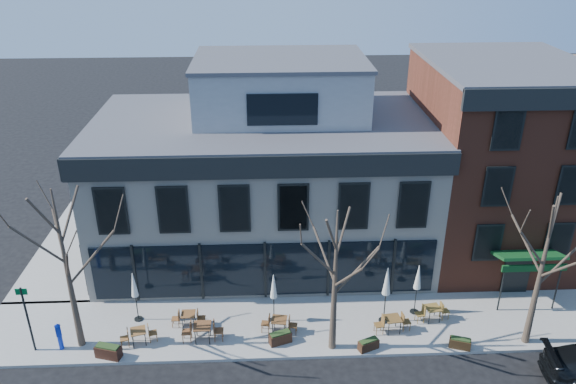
{
  "coord_description": "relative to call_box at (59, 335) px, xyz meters",
  "views": [
    {
      "loc": [
        0.09,
        -23.9,
        17.61
      ],
      "look_at": [
        1.24,
        2.0,
        5.24
      ],
      "focal_mm": 35.0,
      "sensor_mm": 36.0,
      "label": 1
    }
  ],
  "objects": [
    {
      "name": "cafe_set_3",
      "position": [
        9.94,
        0.7,
        -0.27
      ],
      "size": [
        1.8,
        0.81,
        0.92
      ],
      "color": "brown",
      "rests_on": "sidewalk_front"
    },
    {
      "name": "sidewalk_side",
      "position": [
        -1.92,
        9.45,
        -0.82
      ],
      "size": [
        4.5,
        12.0,
        0.15
      ],
      "primitive_type": "cube",
      "color": "gray",
      "rests_on": "ground"
    },
    {
      "name": "cafe_set_2",
      "position": [
        6.4,
        0.28,
        -0.21
      ],
      "size": [
        1.96,
        0.8,
        1.03
      ],
      "color": "brown",
      "rests_on": "sidewalk_front"
    },
    {
      "name": "tree_corner",
      "position": [
        0.84,
        0.25,
        3.36
      ],
      "size": [
        3.93,
        3.98,
        7.92
      ],
      "color": "#382B21",
      "rests_on": "sidewalk_front"
    },
    {
      "name": "umbrella_2",
      "position": [
        9.71,
        1.57,
        1.12
      ],
      "size": [
        0.42,
        0.42,
        2.64
      ],
      "color": "black",
      "rests_on": "sidewalk_front"
    },
    {
      "name": "cafe_set_5",
      "position": [
        17.41,
        1.27,
        -0.27
      ],
      "size": [
        1.78,
        0.8,
        0.92
      ],
      "color": "brown",
      "rests_on": "sidewalk_front"
    },
    {
      "name": "cafe_set_1",
      "position": [
        5.61,
        1.37,
        -0.3
      ],
      "size": [
        1.64,
        0.66,
        0.87
      ],
      "color": "brown",
      "rests_on": "sidewalk_front"
    },
    {
      "name": "planter_2",
      "position": [
        13.96,
        -0.66,
        -0.48
      ],
      "size": [
        1.02,
        0.72,
        0.53
      ],
      "color": "#311C10",
      "rests_on": "sidewalk_front"
    },
    {
      "name": "sign_pole",
      "position": [
        -1.17,
        -0.05,
        1.18
      ],
      "size": [
        0.5,
        0.1,
        3.4
      ],
      "color": "black",
      "rests_on": "sidewalk_front"
    },
    {
      "name": "sidewalk_front",
      "position": [
        12.58,
        1.3,
        -0.82
      ],
      "size": [
        33.5,
        4.7,
        0.15
      ],
      "primitive_type": "cube",
      "color": "gray",
      "rests_on": "ground"
    },
    {
      "name": "planter_0",
      "position": [
        2.29,
        -0.66,
        -0.42
      ],
      "size": [
        1.23,
        0.77,
        0.64
      ],
      "color": "black",
      "rests_on": "sidewalk_front"
    },
    {
      "name": "ground",
      "position": [
        9.33,
        3.45,
        -0.89
      ],
      "size": [
        120.0,
        120.0,
        0.0
      ],
      "primitive_type": "plane",
      "color": "black",
      "rests_on": "ground"
    },
    {
      "name": "planter_3",
      "position": [
        18.14,
        -0.75,
        -0.48
      ],
      "size": [
        1.01,
        0.65,
        0.53
      ],
      "color": "#302010",
      "rests_on": "sidewalk_front"
    },
    {
      "name": "tree_right",
      "position": [
        21.34,
        -0.45,
        3.13
      ],
      "size": [
        3.72,
        3.77,
        7.48
      ],
      "color": "#382B21",
      "rests_on": "sidewalk_front"
    },
    {
      "name": "cafe_set_0",
      "position": [
        3.48,
        0.2,
        -0.28
      ],
      "size": [
        1.75,
        0.87,
        0.9
      ],
      "color": "brown",
      "rests_on": "sidewalk_front"
    },
    {
      "name": "corner_building",
      "position": [
        9.4,
        8.52,
        3.83
      ],
      "size": [
        18.39,
        10.39,
        11.1
      ],
      "color": "beige",
      "rests_on": "ground"
    },
    {
      "name": "umbrella_4",
      "position": [
        16.71,
        1.91,
        1.19
      ],
      "size": [
        0.44,
        0.44,
        2.74
      ],
      "color": "black",
      "rests_on": "sidewalk_front"
    },
    {
      "name": "umbrella_0",
      "position": [
        3.09,
        1.94,
        1.14
      ],
      "size": [
        0.43,
        0.43,
        2.67
      ],
      "color": "black",
      "rests_on": "sidewalk_front"
    },
    {
      "name": "planter_1",
      "position": [
        9.97,
        -0.05,
        -0.46
      ],
      "size": [
        1.11,
        0.75,
        0.58
      ],
      "color": "black",
      "rests_on": "sidewalk_front"
    },
    {
      "name": "call_box",
      "position": [
        0.0,
        0.0,
        0.0
      ],
      "size": [
        0.29,
        0.28,
        1.4
      ],
      "color": "#0D28AC",
      "rests_on": "sidewalk_front"
    },
    {
      "name": "umbrella_3",
      "position": [
        15.05,
        1.3,
        1.41
      ],
      "size": [
        0.49,
        0.49,
        3.05
      ],
      "color": "black",
      "rests_on": "sidewalk_front"
    },
    {
      "name": "tree_mid",
      "position": [
        12.34,
        -0.45,
        2.9
      ],
      "size": [
        3.5,
        3.55,
        7.04
      ],
      "color": "#382B21",
      "rests_on": "sidewalk_front"
    },
    {
      "name": "cafe_set_4",
      "position": [
        15.3,
        0.53,
        -0.26
      ],
      "size": [
        1.83,
        0.81,
        0.94
      ],
      "color": "brown",
      "rests_on": "sidewalk_front"
    },
    {
      "name": "red_brick_building",
      "position": [
        22.33,
        8.43,
        4.74
      ],
      "size": [
        8.2,
        11.78,
        11.18
      ],
      "color": "brown",
      "rests_on": "ground"
    }
  ]
}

